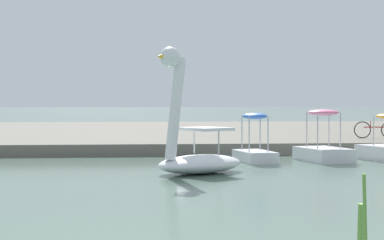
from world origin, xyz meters
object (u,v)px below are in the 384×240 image
at_px(bicycle_parked, 376,130).
at_px(swan_boat, 196,150).
at_px(pedal_boat_blue, 255,149).
at_px(pedal_boat_pink, 323,148).

bearing_deg(bicycle_parked, swan_boat, -134.10).
bearing_deg(pedal_boat_blue, pedal_boat_pink, 0.12).
height_order(pedal_boat_blue, pedal_boat_pink, pedal_boat_pink).
distance_m(pedal_boat_blue, pedal_boat_pink, 2.23).
relative_size(swan_boat, bicycle_parked, 1.86).
height_order(swan_boat, pedal_boat_blue, swan_boat).
xyz_separation_m(swan_boat, pedal_boat_pink, (4.41, 3.22, -0.22)).
height_order(swan_boat, bicycle_parked, swan_boat).
relative_size(pedal_boat_blue, pedal_boat_pink, 0.90).
xyz_separation_m(pedal_boat_blue, pedal_boat_pink, (2.23, 0.00, 0.00)).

